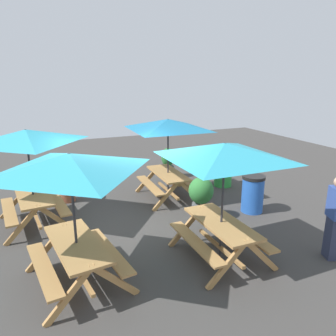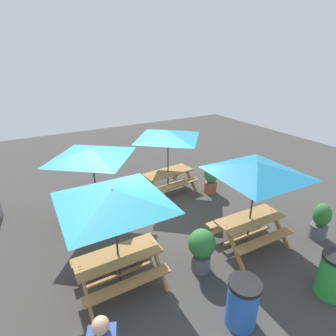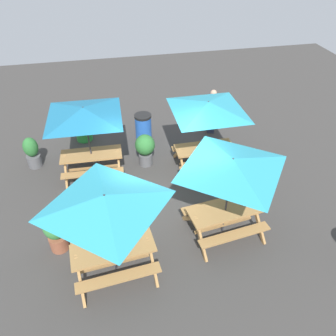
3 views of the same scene
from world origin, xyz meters
name	(u,v)px [view 1 (image 1 of 3)]	position (x,y,z in m)	size (l,w,h in m)	color
ground_plane	(127,237)	(0.00, 0.00, 0.00)	(24.00, 24.00, 0.00)	#3D3A38
picnic_table_0	(70,172)	(-1.27, 1.23, 1.99)	(2.24, 2.24, 2.34)	#A87A44
picnic_table_1	(168,130)	(1.86, -1.80, 1.99)	(2.83, 2.83, 2.34)	#A87A44
picnic_table_2	(27,143)	(1.48, 1.82, 1.99)	(2.18, 2.18, 2.34)	#A87A44
picnic_table_3	(224,160)	(-1.55, -1.43, 1.99)	(2.83, 2.83, 2.34)	#A87A44
trash_bin_blue	(253,194)	(0.06, -3.42, 0.49)	(0.59, 0.59, 0.98)	blue
trash_bin_green	(223,171)	(2.13, -3.85, 0.49)	(0.59, 0.59, 0.98)	green
potted_plant_0	(201,195)	(0.21, -1.97, 0.61)	(0.62, 0.62, 1.07)	#59595B
potted_plant_1	(168,163)	(3.69, -2.59, 0.53)	(0.45, 0.45, 1.04)	#59595B
potted_plant_2	(66,181)	(2.76, 0.93, 0.60)	(0.52, 0.52, 1.12)	#935138
person_standing	(335,216)	(-2.42, -3.40, 0.89)	(0.42, 0.34, 1.67)	#2D334C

